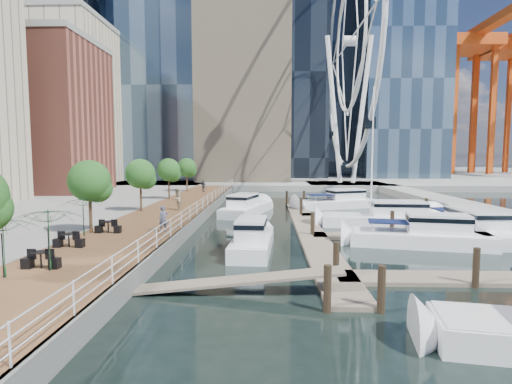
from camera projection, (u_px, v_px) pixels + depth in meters
name	position (u px, v px, depth m)	size (l,w,h in m)	color
ground	(272.00, 267.00, 20.98)	(520.00, 520.00, 0.00)	black
boardwalk	(171.00, 215.00, 36.13)	(6.00, 60.00, 1.00)	brown
seawall	(204.00, 215.00, 36.04)	(0.25, 60.00, 1.00)	#595954
land_far	(269.00, 174.00, 122.48)	(200.00, 114.00, 1.00)	gray
breakwater	(468.00, 209.00, 40.25)	(4.00, 60.00, 1.00)	gray
pier	(346.00, 186.00, 72.28)	(14.00, 12.00, 1.00)	gray
railing	(203.00, 204.00, 35.96)	(0.10, 60.00, 1.05)	white
floating_docks	(374.00, 226.00, 30.63)	(16.00, 34.00, 2.60)	#6D6051
ferris_wheel	(349.00, 42.00, 70.01)	(5.80, 45.60, 47.80)	white
port_cranes	(509.00, 106.00, 112.41)	(40.00, 52.00, 38.00)	#D84C14
street_trees	(140.00, 174.00, 34.87)	(2.60, 42.60, 4.60)	#3F2B1C
cafe_tables	(56.00, 249.00, 19.17)	(2.50, 13.70, 0.74)	black
yacht_foreground	(420.00, 246.00, 25.87)	(2.59, 9.65, 2.15)	white
pedestrian_near	(163.00, 219.00, 25.47)	(0.61, 0.40, 1.67)	#4A4D63
pedestrian_mid	(177.00, 199.00, 35.89)	(0.96, 0.75, 1.98)	gray
pedestrian_far	(204.00, 186.00, 53.90)	(0.93, 0.39, 1.58)	#343941
moored_yachts	(370.00, 227.00, 32.80)	(21.15, 38.50, 11.50)	white
cafe_seating	(50.00, 233.00, 18.53)	(4.89, 11.38, 2.68)	#103D1A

